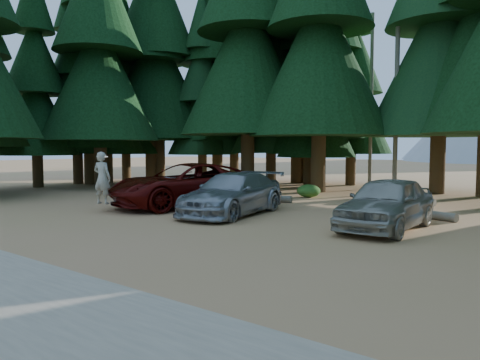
% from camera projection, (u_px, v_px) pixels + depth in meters
% --- Properties ---
extents(ground, '(160.00, 160.00, 0.00)m').
position_uv_depth(ground, '(189.00, 230.00, 13.76)').
color(ground, tan).
rests_on(ground, ground).
extents(forest_belt_north, '(36.00, 7.00, 22.00)m').
position_uv_depth(forest_belt_north, '(383.00, 192.00, 25.50)').
color(forest_belt_north, black).
rests_on(forest_belt_north, ground).
extents(forest_belt_west, '(6.00, 22.00, 22.00)m').
position_uv_depth(forest_belt_west, '(43.00, 190.00, 26.49)').
color(forest_belt_west, black).
rests_on(forest_belt_west, ground).
extents(snag_front, '(0.24, 0.24, 12.00)m').
position_uv_depth(snag_front, '(397.00, 78.00, 24.20)').
color(snag_front, '#6B6455').
rests_on(snag_front, ground).
extents(snag_back, '(0.20, 0.20, 10.00)m').
position_uv_depth(snag_back, '(371.00, 102.00, 26.68)').
color(snag_back, '#6B6455').
rests_on(snag_back, ground).
extents(red_pickup, '(4.59, 6.96, 1.78)m').
position_uv_depth(red_pickup, '(187.00, 185.00, 19.10)').
color(red_pickup, '#540A07').
rests_on(red_pickup, ground).
extents(silver_minivan_center, '(2.91, 5.45, 1.50)m').
position_uv_depth(silver_minivan_center, '(233.00, 194.00, 16.86)').
color(silver_minivan_center, '#9FA2A7').
rests_on(silver_minivan_center, ground).
extents(silver_minivan_right, '(2.01, 4.65, 1.56)m').
position_uv_depth(silver_minivan_right, '(387.00, 203.00, 13.79)').
color(silver_minivan_right, '#A9A596').
rests_on(silver_minivan_right, ground).
extents(frisbee_player, '(0.82, 0.66, 1.94)m').
position_uv_depth(frisbee_player, '(102.00, 178.00, 17.34)').
color(frisbee_player, beige).
rests_on(frisbee_player, ground).
extents(log_left, '(4.28, 1.06, 0.31)m').
position_uv_depth(log_left, '(248.00, 197.00, 21.35)').
color(log_left, '#6B6455').
rests_on(log_left, ground).
extents(log_mid, '(3.45, 0.80, 0.28)m').
position_uv_depth(log_mid, '(397.00, 199.00, 20.51)').
color(log_mid, '#6B6455').
rests_on(log_mid, ground).
extents(log_right, '(4.33, 1.72, 0.29)m').
position_uv_depth(log_right, '(399.00, 210.00, 16.93)').
color(log_right, '#6B6455').
rests_on(log_right, ground).
extents(shrub_far_left, '(0.93, 0.93, 0.51)m').
position_uv_depth(shrub_far_left, '(183.00, 188.00, 24.87)').
color(shrub_far_left, '#33691F').
rests_on(shrub_far_left, ground).
extents(shrub_left, '(1.14, 1.14, 0.63)m').
position_uv_depth(shrub_left, '(309.00, 191.00, 22.66)').
color(shrub_left, '#33691F').
rests_on(shrub_left, ground).
extents(shrub_center_left, '(1.14, 1.14, 0.62)m').
position_uv_depth(shrub_center_left, '(239.00, 192.00, 21.88)').
color(shrub_center_left, '#33691F').
rests_on(shrub_center_left, ground).
extents(shrub_center_right, '(0.81, 0.81, 0.45)m').
position_uv_depth(shrub_center_right, '(407.00, 204.00, 18.17)').
color(shrub_center_right, '#33691F').
rests_on(shrub_center_right, ground).
extents(shrub_right, '(1.02, 1.02, 0.56)m').
position_uv_depth(shrub_right, '(367.00, 195.00, 20.81)').
color(shrub_right, '#33691F').
rests_on(shrub_right, ground).
extents(shrub_edge_west, '(0.80, 0.80, 0.44)m').
position_uv_depth(shrub_edge_west, '(164.00, 187.00, 25.79)').
color(shrub_edge_west, '#33691F').
rests_on(shrub_edge_west, ground).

